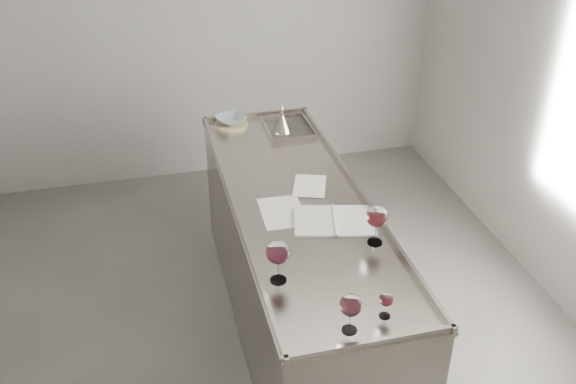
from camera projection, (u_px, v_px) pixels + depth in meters
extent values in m
cube|color=#585653|center=(228.00, 374.00, 3.77)|extent=(4.50, 5.00, 0.02)
cube|color=#9B9896|center=(167.00, 20.00, 5.14)|extent=(4.50, 0.02, 2.80)
cube|color=gray|center=(297.00, 267.00, 3.88)|extent=(0.75, 2.40, 0.92)
cube|color=gray|center=(298.00, 201.00, 3.64)|extent=(0.77, 2.42, 0.02)
cube|color=gray|center=(372.00, 343.00, 2.64)|extent=(0.77, 0.02, 0.03)
cube|color=gray|center=(255.00, 115.00, 4.62)|extent=(0.77, 0.02, 0.03)
cube|color=gray|center=(234.00, 206.00, 3.55)|extent=(0.02, 2.42, 0.03)
cube|color=gray|center=(359.00, 190.00, 3.71)|extent=(0.02, 2.42, 0.03)
cube|color=#595654|center=(288.00, 130.00, 4.44)|extent=(0.30, 0.38, 0.01)
cylinder|color=white|center=(278.00, 280.00, 3.01)|extent=(0.08, 0.08, 0.00)
cylinder|color=white|center=(278.00, 270.00, 2.98)|extent=(0.01, 0.01, 0.11)
ellipsoid|color=white|center=(278.00, 252.00, 2.93)|extent=(0.11, 0.11, 0.12)
cylinder|color=#3C0815|center=(278.00, 257.00, 2.94)|extent=(0.08, 0.08, 0.03)
cylinder|color=white|center=(349.00, 330.00, 2.72)|extent=(0.07, 0.07, 0.00)
cylinder|color=white|center=(350.00, 321.00, 2.70)|extent=(0.01, 0.01, 0.09)
ellipsoid|color=white|center=(351.00, 305.00, 2.65)|extent=(0.10, 0.10, 0.10)
cylinder|color=#33060E|center=(351.00, 309.00, 2.66)|extent=(0.07, 0.07, 0.02)
cylinder|color=white|center=(375.00, 242.00, 3.28)|extent=(0.08, 0.08, 0.00)
cylinder|color=white|center=(376.00, 233.00, 3.25)|extent=(0.01, 0.01, 0.11)
ellipsoid|color=white|center=(377.00, 216.00, 3.20)|extent=(0.11, 0.11, 0.12)
cylinder|color=#3A080B|center=(377.00, 220.00, 3.21)|extent=(0.08, 0.08, 0.03)
cylinder|color=white|center=(385.00, 316.00, 2.80)|extent=(0.05, 0.05, 0.00)
cylinder|color=white|center=(385.00, 310.00, 2.78)|extent=(0.01, 0.01, 0.06)
ellipsoid|color=white|center=(386.00, 299.00, 2.75)|extent=(0.06, 0.06, 0.07)
cylinder|color=#3D0813|center=(386.00, 302.00, 2.76)|extent=(0.05, 0.05, 0.01)
cube|color=white|center=(314.00, 221.00, 3.44)|extent=(0.27, 0.34, 0.01)
cube|color=white|center=(355.00, 221.00, 3.44)|extent=(0.27, 0.34, 0.01)
cylinder|color=white|center=(334.00, 220.00, 3.44)|extent=(0.08, 0.29, 0.01)
cube|color=silver|center=(282.00, 212.00, 3.52)|extent=(0.24, 0.34, 0.00)
cube|color=silver|center=(310.00, 186.00, 3.77)|extent=(0.26, 0.31, 0.00)
cylinder|color=#D1C287|center=(231.00, 124.00, 4.49)|extent=(0.27, 0.27, 0.02)
imported|color=#93A4AB|center=(231.00, 120.00, 4.47)|extent=(0.26, 0.26, 0.05)
cone|color=#AEA59B|center=(282.00, 123.00, 4.38)|extent=(0.14, 0.14, 0.12)
cylinder|color=#AEA59B|center=(282.00, 113.00, 4.35)|extent=(0.03, 0.03, 0.03)
cylinder|color=#99582A|center=(282.00, 110.00, 4.33)|extent=(0.03, 0.03, 0.01)
cone|color=#AEA59B|center=(282.00, 106.00, 4.32)|extent=(0.02, 0.02, 0.04)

